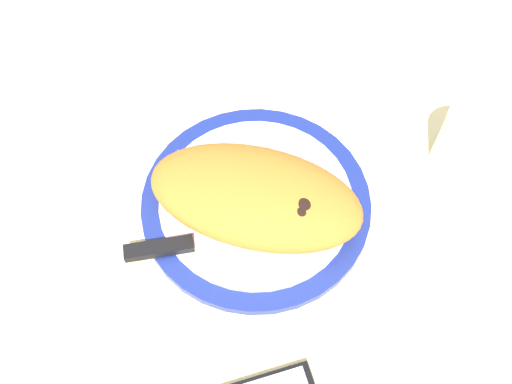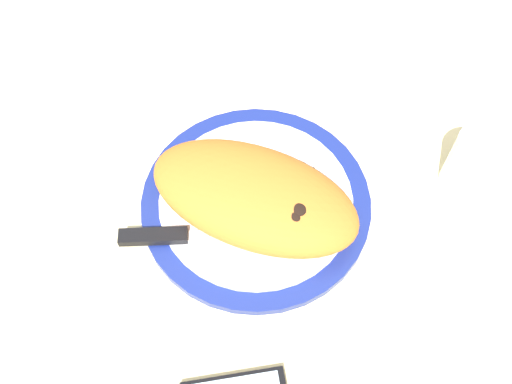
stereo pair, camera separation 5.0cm
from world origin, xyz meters
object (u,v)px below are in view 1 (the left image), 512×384
(plate, at_px, (256,203))
(fork, at_px, (230,158))
(knife, at_px, (184,245))
(calzone, at_px, (252,196))
(water_glass, at_px, (463,144))

(plate, height_order, fork, fork)
(plate, xyz_separation_m, knife, (0.09, 0.07, 0.01))
(plate, xyz_separation_m, calzone, (0.00, 0.01, 0.04))
(knife, xyz_separation_m, water_glass, (-0.36, -0.16, 0.02))
(calzone, bearing_deg, water_glass, -160.48)
(calzone, xyz_separation_m, knife, (0.08, 0.06, -0.03))
(knife, bearing_deg, fork, -109.59)
(fork, height_order, water_glass, water_glass)
(fork, bearing_deg, knife, 70.41)
(water_glass, bearing_deg, fork, 4.17)
(calzone, distance_m, water_glass, 0.29)
(calzone, bearing_deg, fork, -65.32)
(fork, distance_m, knife, 0.14)
(knife, bearing_deg, water_glass, -156.46)
(plate, distance_m, calzone, 0.04)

